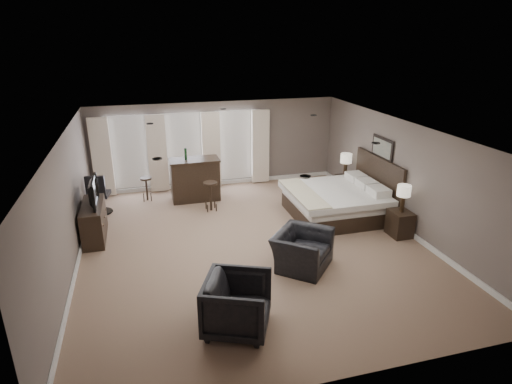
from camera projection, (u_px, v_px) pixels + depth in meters
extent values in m
cube|color=#846954|center=(252.00, 244.00, 9.73)|extent=(7.60, 8.60, 0.04)
cube|color=silver|center=(252.00, 131.00, 8.83)|extent=(7.60, 8.60, 0.04)
cube|color=#6D615A|center=(217.00, 144.00, 13.12)|extent=(7.50, 0.04, 2.60)
cube|color=#6D615A|center=(338.00, 302.00, 5.44)|extent=(7.50, 0.04, 2.60)
cube|color=#6D615A|center=(67.00, 208.00, 8.35)|extent=(0.04, 8.50, 2.60)
cube|color=#6D615A|center=(403.00, 176.00, 10.21)|extent=(0.04, 8.50, 2.60)
cube|color=silver|center=(129.00, 152.00, 12.44)|extent=(1.15, 0.04, 2.05)
cube|color=silver|center=(184.00, 149.00, 12.84)|extent=(1.15, 0.04, 2.05)
cube|color=silver|center=(236.00, 145.00, 13.23)|extent=(1.15, 0.04, 2.05)
cube|color=beige|center=(102.00, 158.00, 12.17)|extent=(0.55, 0.12, 2.30)
cube|color=beige|center=(157.00, 154.00, 12.55)|extent=(0.55, 0.12, 2.30)
cube|color=beige|center=(211.00, 150.00, 12.95)|extent=(0.55, 0.12, 2.30)
cube|color=beige|center=(260.00, 147.00, 13.34)|extent=(0.55, 0.12, 2.30)
cube|color=silver|center=(339.00, 189.00, 10.98)|extent=(2.36, 2.26, 1.50)
cube|color=black|center=(400.00, 223.00, 10.05)|extent=(0.46, 0.56, 0.61)
cube|color=black|center=(344.00, 185.00, 12.68)|extent=(0.41, 0.50, 0.55)
cube|color=beige|center=(403.00, 199.00, 9.83)|extent=(0.31, 0.31, 0.65)
cube|color=beige|center=(346.00, 165.00, 12.47)|extent=(0.33, 0.33, 0.68)
cube|color=slate|center=(382.00, 148.00, 10.91)|extent=(0.04, 0.96, 0.56)
cube|color=black|center=(94.00, 221.00, 9.88)|extent=(0.47, 1.45, 0.84)
imported|color=black|center=(91.00, 202.00, 9.71)|extent=(0.61, 1.06, 0.14)
imported|color=black|center=(302.00, 244.00, 8.64)|extent=(1.33, 1.36, 1.01)
imported|color=black|center=(237.00, 302.00, 6.77)|extent=(1.25, 1.28, 1.03)
cube|color=black|center=(195.00, 179.00, 12.14)|extent=(1.39, 0.72, 1.21)
cube|color=black|center=(147.00, 189.00, 12.16)|extent=(0.36, 0.36, 0.68)
cube|color=black|center=(211.00, 196.00, 11.46)|extent=(0.50, 0.50, 0.80)
cube|color=black|center=(99.00, 193.00, 11.22)|extent=(0.66, 0.66, 1.12)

